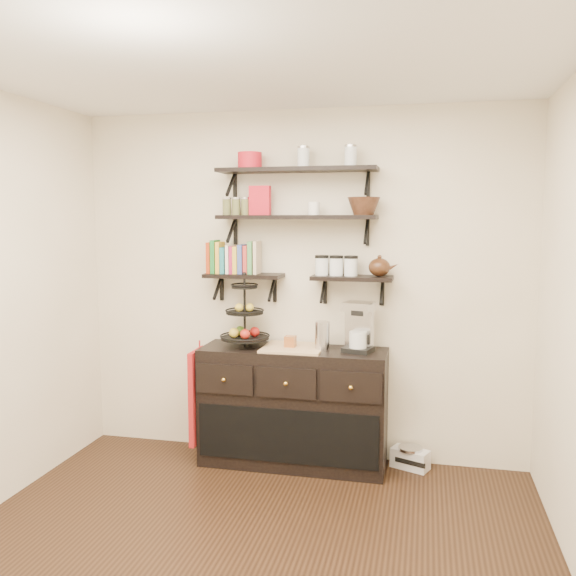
{
  "coord_description": "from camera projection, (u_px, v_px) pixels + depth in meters",
  "views": [
    {
      "loc": [
        0.95,
        -2.88,
        1.89
      ],
      "look_at": [
        0.04,
        1.15,
        1.4
      ],
      "focal_mm": 38.0,
      "sensor_mm": 36.0,
      "label": 1
    }
  ],
  "objects": [
    {
      "name": "fruit_stand",
      "position": [
        245.0,
        322.0,
        4.64
      ],
      "size": [
        0.37,
        0.37,
        0.55
      ],
      "rotation": [
        0.0,
        0.0,
        -0.01
      ],
      "color": "black",
      "rests_on": "sideboard"
    },
    {
      "name": "sideboard",
      "position": [
        293.0,
        406.0,
        4.63
      ],
      "size": [
        1.4,
        0.5,
        0.92
      ],
      "color": "black",
      "rests_on": "floor"
    },
    {
      "name": "teapot",
      "position": [
        379.0,
        266.0,
        4.48
      ],
      "size": [
        0.22,
        0.16,
        0.16
      ],
      "primitive_type": null,
      "rotation": [
        0.0,
        0.0,
        0.02
      ],
      "color": "#392011",
      "rests_on": "shelf_low_right"
    },
    {
      "name": "shelf_mid",
      "position": [
        297.0,
        218.0,
        4.56
      ],
      "size": [
        1.2,
        0.27,
        0.23
      ],
      "color": "black",
      "rests_on": "back_wall"
    },
    {
      "name": "coffee_maker",
      "position": [
        359.0,
        328.0,
        4.48
      ],
      "size": [
        0.24,
        0.24,
        0.37
      ],
      "rotation": [
        0.0,
        0.0,
        -0.25
      ],
      "color": "black",
      "rests_on": "sideboard"
    },
    {
      "name": "cookbooks",
      "position": [
        236.0,
        259.0,
        4.72
      ],
      "size": [
        0.4,
        0.15,
        0.26
      ],
      "color": "#A83210",
      "rests_on": "shelf_low_left"
    },
    {
      "name": "shelf_low_left",
      "position": [
        244.0,
        276.0,
        4.72
      ],
      "size": [
        0.6,
        0.25,
        0.23
      ],
      "color": "black",
      "rests_on": "back_wall"
    },
    {
      "name": "radio",
      "position": [
        410.0,
        458.0,
        4.59
      ],
      "size": [
        0.31,
        0.24,
        0.17
      ],
      "rotation": [
        0.0,
        0.0,
        -0.39
      ],
      "color": "silver",
      "rests_on": "floor"
    },
    {
      "name": "red_pot",
      "position": [
        250.0,
        160.0,
        4.59
      ],
      "size": [
        0.18,
        0.18,
        0.12
      ],
      "primitive_type": "cylinder",
      "color": "red",
      "rests_on": "shelf_top"
    },
    {
      "name": "floor",
      "position": [
        233.0,
        576.0,
        3.22
      ],
      "size": [
        3.5,
        3.5,
        0.0
      ],
      "primitive_type": "plane",
      "color": "black",
      "rests_on": "ground"
    },
    {
      "name": "ceiling",
      "position": [
        227.0,
        46.0,
        2.9
      ],
      "size": [
        3.5,
        3.5,
        0.02
      ],
      "primitive_type": "cube",
      "color": "white",
      "rests_on": "back_wall"
    },
    {
      "name": "shelf_low_right",
      "position": [
        352.0,
        279.0,
        4.54
      ],
      "size": [
        0.6,
        0.25,
        0.23
      ],
      "color": "black",
      "rests_on": "back_wall"
    },
    {
      "name": "thermal_carafe",
      "position": [
        322.0,
        336.0,
        4.5
      ],
      "size": [
        0.11,
        0.11,
        0.22
      ],
      "primitive_type": "cylinder",
      "color": "silver",
      "rests_on": "sideboard"
    },
    {
      "name": "walnut_bowl",
      "position": [
        364.0,
        206.0,
        4.44
      ],
      "size": [
        0.24,
        0.24,
        0.13
      ],
      "primitive_type": null,
      "color": "black",
      "rests_on": "shelf_mid"
    },
    {
      "name": "candle",
      "position": [
        290.0,
        341.0,
        4.58
      ],
      "size": [
        0.08,
        0.08,
        0.08
      ],
      "primitive_type": "cube",
      "color": "brown",
      "rests_on": "sideboard"
    },
    {
      "name": "recipe_box",
      "position": [
        260.0,
        201.0,
        4.61
      ],
      "size": [
        0.16,
        0.06,
        0.22
      ],
      "primitive_type": "cube",
      "rotation": [
        0.0,
        0.0,
        -0.02
      ],
      "color": "red",
      "rests_on": "shelf_mid"
    },
    {
      "name": "glass_canisters",
      "position": [
        336.0,
        267.0,
        4.55
      ],
      "size": [
        0.32,
        0.1,
        0.13
      ],
      "color": "silver",
      "rests_on": "shelf_low_right"
    },
    {
      "name": "apron",
      "position": [
        198.0,
        396.0,
        4.69
      ],
      "size": [
        0.04,
        0.31,
        0.72
      ],
      "primitive_type": "cube",
      "color": "#9C1710",
      "rests_on": "sideboard"
    },
    {
      "name": "back_wall",
      "position": [
        300.0,
        286.0,
        4.75
      ],
      "size": [
        3.5,
        0.02,
        2.7
      ],
      "primitive_type": "cube",
      "color": "white",
      "rests_on": "ground"
    },
    {
      "name": "shelf_top",
      "position": [
        297.0,
        170.0,
        4.52
      ],
      "size": [
        1.2,
        0.27,
        0.23
      ],
      "color": "black",
      "rests_on": "back_wall"
    },
    {
      "name": "ramekins",
      "position": [
        314.0,
        209.0,
        4.52
      ],
      "size": [
        0.09,
        0.09,
        0.1
      ],
      "primitive_type": "cylinder",
      "color": "white",
      "rests_on": "shelf_mid"
    }
  ]
}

